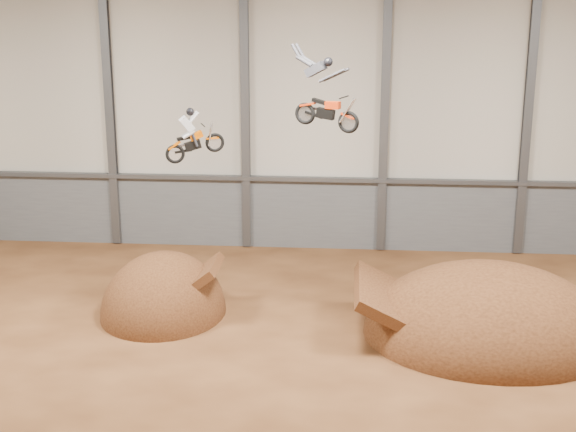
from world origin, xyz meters
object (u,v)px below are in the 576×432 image
object	(u,v)px
landing_ramp	(487,335)
fmx_rider_b	(326,89)
takeoff_ramp	(164,313)
fmx_rider_a	(197,130)

from	to	relation	value
landing_ramp	fmx_rider_b	xyz separation A→B (m)	(-6.13, -0.27, 9.13)
fmx_rider_b	takeoff_ramp	bearing A→B (deg)	-171.43
takeoff_ramp	landing_ramp	size ratio (longest dim) A/B	0.62
takeoff_ramp	landing_ramp	distance (m)	12.59
landing_ramp	takeoff_ramp	bearing A→B (deg)	174.88
fmx_rider_a	fmx_rider_b	xyz separation A→B (m)	(4.69, -0.61, 1.61)
takeoff_ramp	fmx_rider_b	size ratio (longest dim) A/B	1.78
takeoff_ramp	fmx_rider_a	bearing A→B (deg)	-24.78
fmx_rider_a	fmx_rider_b	world-z (taller)	fmx_rider_b
landing_ramp	fmx_rider_b	bearing A→B (deg)	-177.43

